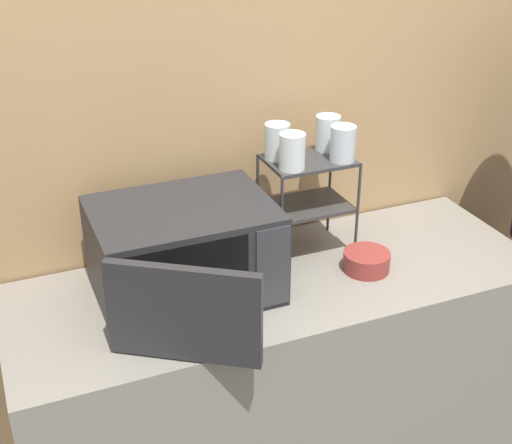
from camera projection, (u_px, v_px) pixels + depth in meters
name	position (u px, v px, depth m)	size (l,w,h in m)	color
wall_back	(238.00, 130.00, 2.45)	(8.00, 0.06, 2.60)	tan
counter	(277.00, 387.00, 2.54)	(1.77, 0.64, 0.90)	gray
microwave	(184.00, 254.00, 2.19)	(0.56, 0.66, 0.30)	#262628
dish_rack	(308.00, 185.00, 2.40)	(0.29, 0.21, 0.35)	#333333
glass_front_left	(292.00, 151.00, 2.25)	(0.08, 0.08, 0.12)	silver
glass_back_right	(328.00, 133.00, 2.40)	(0.08, 0.08, 0.12)	silver
glass_front_right	(343.00, 143.00, 2.32)	(0.08, 0.08, 0.12)	silver
glass_back_left	(277.00, 141.00, 2.33)	(0.08, 0.08, 0.12)	silver
bowl	(366.00, 261.00, 2.38)	(0.16, 0.16, 0.07)	maroon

